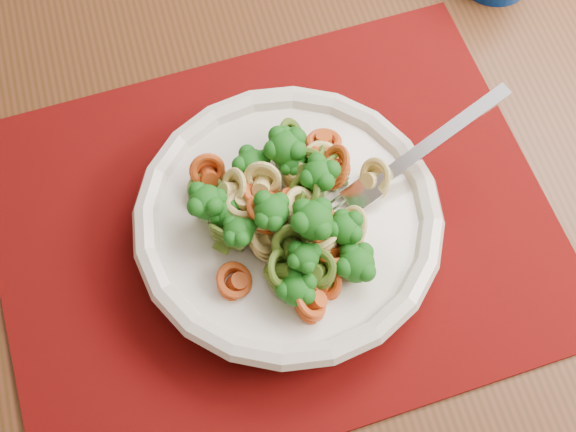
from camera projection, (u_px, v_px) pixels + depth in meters
dining_table at (295, 216)px, 0.77m from camera, size 1.58×1.26×0.75m
placemat at (275, 227)px, 0.65m from camera, size 0.52×0.45×0.00m
pasta_bowl at (288, 223)px, 0.62m from camera, size 0.24×0.24×0.05m
pasta_broccoli_heap at (288, 213)px, 0.60m from camera, size 0.20×0.20×0.06m
fork at (361, 194)px, 0.61m from camera, size 0.18×0.03×0.08m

